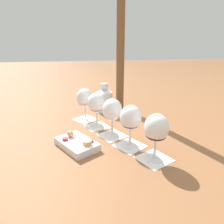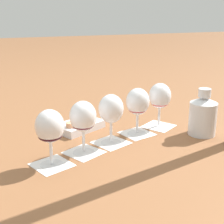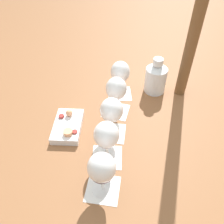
{
  "view_description": "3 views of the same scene",
  "coord_description": "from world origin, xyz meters",
  "px_view_note": "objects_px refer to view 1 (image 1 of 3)",
  "views": [
    {
      "loc": [
        0.8,
        -0.18,
        0.4
      ],
      "look_at": [
        -0.0,
        -0.0,
        0.11
      ],
      "focal_mm": 32.0,
      "sensor_mm": 36.0,
      "label": 1
    },
    {
      "loc": [
        0.34,
        1.04,
        0.46
      ],
      "look_at": [
        -0.0,
        -0.0,
        0.11
      ],
      "focal_mm": 55.0,
      "sensor_mm": 36.0,
      "label": 2
    },
    {
      "loc": [
        0.53,
        0.34,
        0.71
      ],
      "look_at": [
        -0.0,
        -0.0,
        0.11
      ],
      "focal_mm": 38.0,
      "sensor_mm": 36.0,
      "label": 3
    }
  ],
  "objects_px": {
    "wine_glass_1": "(96,104)",
    "wine_glass_0": "(85,99)",
    "snack_dish": "(77,144)",
    "wine_glass_3": "(131,119)",
    "umbrella_pole": "(121,31)",
    "wine_glass_4": "(156,130)",
    "wine_glass_2": "(111,112)",
    "ceramic_vase": "(104,99)"
  },
  "relations": [
    {
      "from": "wine_glass_0",
      "to": "wine_glass_2",
      "type": "xyz_separation_m",
      "value": [
        0.23,
        0.1,
        0.0
      ]
    },
    {
      "from": "wine_glass_4",
      "to": "wine_glass_0",
      "type": "bearing_deg",
      "value": -155.44
    },
    {
      "from": "wine_glass_3",
      "to": "umbrella_pole",
      "type": "relative_size",
      "value": 0.18
    },
    {
      "from": "wine_glass_4",
      "to": "snack_dish",
      "type": "bearing_deg",
      "value": -118.79
    },
    {
      "from": "wine_glass_0",
      "to": "wine_glass_1",
      "type": "xyz_separation_m",
      "value": [
        0.11,
        0.05,
        0.0
      ]
    },
    {
      "from": "wine_glass_1",
      "to": "umbrella_pole",
      "type": "height_order",
      "value": "umbrella_pole"
    },
    {
      "from": "wine_glass_3",
      "to": "ceramic_vase",
      "type": "relative_size",
      "value": 0.99
    },
    {
      "from": "wine_glass_2",
      "to": "snack_dish",
      "type": "xyz_separation_m",
      "value": [
        0.07,
        -0.16,
        -0.1
      ]
    },
    {
      "from": "ceramic_vase",
      "to": "snack_dish",
      "type": "xyz_separation_m",
      "value": [
        0.42,
        -0.19,
        -0.06
      ]
    },
    {
      "from": "wine_glass_0",
      "to": "snack_dish",
      "type": "relative_size",
      "value": 0.83
    },
    {
      "from": "wine_glass_3",
      "to": "wine_glass_4",
      "type": "distance_m",
      "value": 0.13
    },
    {
      "from": "umbrella_pole",
      "to": "wine_glass_1",
      "type": "bearing_deg",
      "value": -34.38
    },
    {
      "from": "ceramic_vase",
      "to": "wine_glass_2",
      "type": "bearing_deg",
      "value": -5.05
    },
    {
      "from": "umbrella_pole",
      "to": "wine_glass_4",
      "type": "bearing_deg",
      "value": -2.78
    },
    {
      "from": "snack_dish",
      "to": "ceramic_vase",
      "type": "bearing_deg",
      "value": 155.81
    },
    {
      "from": "wine_glass_0",
      "to": "ceramic_vase",
      "type": "xyz_separation_m",
      "value": [
        -0.11,
        0.13,
        -0.04
      ]
    },
    {
      "from": "wine_glass_3",
      "to": "umbrella_pole",
      "type": "bearing_deg",
      "value": 170.2
    },
    {
      "from": "wine_glass_0",
      "to": "umbrella_pole",
      "type": "distance_m",
      "value": 0.45
    },
    {
      "from": "wine_glass_1",
      "to": "wine_glass_4",
      "type": "height_order",
      "value": "same"
    },
    {
      "from": "wine_glass_2",
      "to": "wine_glass_3",
      "type": "relative_size",
      "value": 1.0
    },
    {
      "from": "wine_glass_3",
      "to": "wine_glass_0",
      "type": "bearing_deg",
      "value": -156.23
    },
    {
      "from": "wine_glass_0",
      "to": "wine_glass_1",
      "type": "height_order",
      "value": "same"
    },
    {
      "from": "wine_glass_1",
      "to": "ceramic_vase",
      "type": "bearing_deg",
      "value": 160.67
    },
    {
      "from": "wine_glass_4",
      "to": "snack_dish",
      "type": "xyz_separation_m",
      "value": [
        -0.15,
        -0.27,
        -0.1
      ]
    },
    {
      "from": "wine_glass_4",
      "to": "ceramic_vase",
      "type": "xyz_separation_m",
      "value": [
        -0.56,
        -0.08,
        -0.04
      ]
    },
    {
      "from": "wine_glass_0",
      "to": "wine_glass_4",
      "type": "height_order",
      "value": "same"
    },
    {
      "from": "wine_glass_3",
      "to": "umbrella_pole",
      "type": "height_order",
      "value": "umbrella_pole"
    },
    {
      "from": "wine_glass_3",
      "to": "ceramic_vase",
      "type": "bearing_deg",
      "value": -177.08
    },
    {
      "from": "umbrella_pole",
      "to": "wine_glass_0",
      "type": "bearing_deg",
      "value": -55.15
    },
    {
      "from": "wine_glass_0",
      "to": "snack_dish",
      "type": "height_order",
      "value": "wine_glass_0"
    },
    {
      "from": "wine_glass_2",
      "to": "wine_glass_4",
      "type": "height_order",
      "value": "same"
    },
    {
      "from": "wine_glass_2",
      "to": "ceramic_vase",
      "type": "xyz_separation_m",
      "value": [
        -0.34,
        0.03,
        -0.04
      ]
    },
    {
      "from": "wine_glass_0",
      "to": "ceramic_vase",
      "type": "relative_size",
      "value": 0.99
    },
    {
      "from": "wine_glass_3",
      "to": "snack_dish",
      "type": "bearing_deg",
      "value": -99.32
    },
    {
      "from": "wine_glass_4",
      "to": "wine_glass_2",
      "type": "bearing_deg",
      "value": -153.43
    },
    {
      "from": "snack_dish",
      "to": "umbrella_pole",
      "type": "distance_m",
      "value": 0.71
    },
    {
      "from": "wine_glass_1",
      "to": "umbrella_pole",
      "type": "distance_m",
      "value": 0.48
    },
    {
      "from": "wine_glass_1",
      "to": "wine_glass_0",
      "type": "bearing_deg",
      "value": -156.9
    },
    {
      "from": "wine_glass_1",
      "to": "wine_glass_3",
      "type": "relative_size",
      "value": 1.0
    },
    {
      "from": "snack_dish",
      "to": "wine_glass_0",
      "type": "bearing_deg",
      "value": 168.61
    },
    {
      "from": "ceramic_vase",
      "to": "wine_glass_3",
      "type": "bearing_deg",
      "value": 2.92
    },
    {
      "from": "wine_glass_4",
      "to": "umbrella_pole",
      "type": "bearing_deg",
      "value": 177.22
    }
  ]
}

